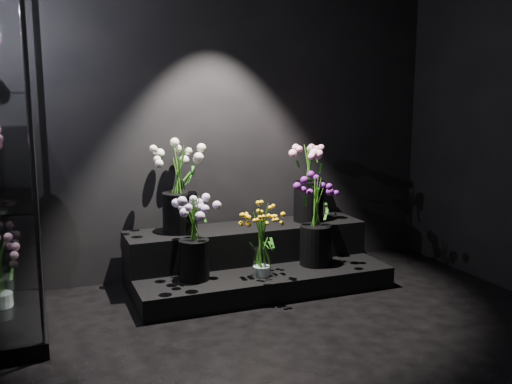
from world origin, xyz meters
TOP-DOWN VIEW (x-y plane):
  - floor at (0.00, 0.00)m, footprint 4.00×4.00m
  - wall_back at (0.00, 2.00)m, footprint 4.00×0.00m
  - display_riser at (0.21, 1.61)m, footprint 1.97×0.88m
  - bouquet_orange_bells at (0.15, 1.27)m, footprint 0.37×0.37m
  - bouquet_lilac at (-0.34, 1.38)m, footprint 0.45×0.45m
  - bouquet_purple at (0.66, 1.37)m, footprint 0.41×0.41m
  - bouquet_cream_roses at (-0.35, 1.74)m, footprint 0.49×0.49m
  - bouquet_pink_roses at (0.77, 1.72)m, footprint 0.37×0.37m

SIDE VIEW (x-z plane):
  - floor at x=0.00m, z-range 0.00..0.00m
  - display_riser at x=0.21m, z-range -0.04..0.40m
  - bouquet_orange_bells at x=0.15m, z-range 0.17..0.71m
  - bouquet_lilac at x=-0.34m, z-range 0.22..0.84m
  - bouquet_purple at x=0.66m, z-range 0.20..0.91m
  - bouquet_cream_roses at x=-0.35m, z-range 0.49..1.17m
  - bouquet_pink_roses at x=0.77m, z-range 0.49..1.18m
  - wall_back at x=0.00m, z-range -0.60..3.40m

